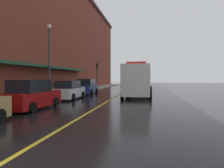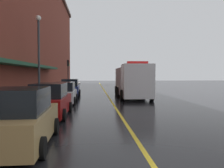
{
  "view_description": "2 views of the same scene",
  "coord_description": "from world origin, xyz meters",
  "px_view_note": "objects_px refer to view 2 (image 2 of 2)",
  "views": [
    {
      "loc": [
        3.34,
        -3.52,
        2.0
      ],
      "look_at": [
        -0.2,
        16.85,
        1.37
      ],
      "focal_mm": 33.1,
      "sensor_mm": 36.0,
      "label": 1
    },
    {
      "loc": [
        -1.53,
        -5.08,
        2.37
      ],
      "look_at": [
        0.69,
        24.07,
        1.16
      ],
      "focal_mm": 38.75,
      "sensor_mm": 36.0,
      "label": 2
    }
  ],
  "objects_px": {
    "parked_car_2": "(64,93)",
    "parked_car_3": "(70,88)",
    "parked_car_0": "(19,119)",
    "parking_meter_1": "(27,97)",
    "street_lamp_left": "(39,49)",
    "parking_meter_0": "(46,90)",
    "box_truck": "(132,81)",
    "traffic_light_near": "(68,69)",
    "parked_car_1": "(50,101)"
  },
  "relations": [
    {
      "from": "parked_car_0",
      "to": "parked_car_1",
      "type": "xyz_separation_m",
      "value": [
        0.02,
        5.53,
        -0.02
      ]
    },
    {
      "from": "box_truck",
      "to": "traffic_light_near",
      "type": "height_order",
      "value": "traffic_light_near"
    },
    {
      "from": "parked_car_3",
      "to": "box_truck",
      "type": "height_order",
      "value": "box_truck"
    },
    {
      "from": "parked_car_0",
      "to": "parked_car_3",
      "type": "distance_m",
      "value": 17.73
    },
    {
      "from": "parked_car_2",
      "to": "traffic_light_near",
      "type": "bearing_deg",
      "value": 4.32
    },
    {
      "from": "parked_car_1",
      "to": "parked_car_3",
      "type": "distance_m",
      "value": 12.21
    },
    {
      "from": "parked_car_0",
      "to": "street_lamp_left",
      "type": "xyz_separation_m",
      "value": [
        -1.99,
        11.96,
        3.51
      ]
    },
    {
      "from": "street_lamp_left",
      "to": "parking_meter_0",
      "type": "bearing_deg",
      "value": -35.02
    },
    {
      "from": "parked_car_0",
      "to": "traffic_light_near",
      "type": "distance_m",
      "value": 28.24
    },
    {
      "from": "parked_car_0",
      "to": "box_truck",
      "type": "height_order",
      "value": "box_truck"
    },
    {
      "from": "parked_car_1",
      "to": "box_truck",
      "type": "xyz_separation_m",
      "value": [
        6.26,
        10.58,
        0.79
      ]
    },
    {
      "from": "parked_car_3",
      "to": "parking_meter_0",
      "type": "height_order",
      "value": "parked_car_3"
    },
    {
      "from": "parked_car_3",
      "to": "street_lamp_left",
      "type": "bearing_deg",
      "value": 159.92
    },
    {
      "from": "parked_car_0",
      "to": "parking_meter_1",
      "type": "bearing_deg",
      "value": 11.94
    },
    {
      "from": "parking_meter_1",
      "to": "traffic_light_near",
      "type": "bearing_deg",
      "value": 89.84
    },
    {
      "from": "parked_car_0",
      "to": "parked_car_2",
      "type": "xyz_separation_m",
      "value": [
        0.04,
        11.73,
        -0.08
      ]
    },
    {
      "from": "parked_car_2",
      "to": "parking_meter_0",
      "type": "xyz_separation_m",
      "value": [
        -1.43,
        -0.19,
        0.25
      ]
    },
    {
      "from": "parked_car_0",
      "to": "parked_car_1",
      "type": "distance_m",
      "value": 5.53
    },
    {
      "from": "parked_car_2",
      "to": "box_truck",
      "type": "height_order",
      "value": "box_truck"
    },
    {
      "from": "parked_car_1",
      "to": "parking_meter_1",
      "type": "distance_m",
      "value": 1.5
    },
    {
      "from": "parked_car_2",
      "to": "street_lamp_left",
      "type": "bearing_deg",
      "value": 83.13
    },
    {
      "from": "parking_meter_0",
      "to": "traffic_light_near",
      "type": "height_order",
      "value": "traffic_light_near"
    },
    {
      "from": "parked_car_0",
      "to": "parking_meter_0",
      "type": "bearing_deg",
      "value": 5.73
    },
    {
      "from": "parked_car_1",
      "to": "box_truck",
      "type": "height_order",
      "value": "box_truck"
    },
    {
      "from": "box_truck",
      "to": "parking_meter_0",
      "type": "relative_size",
      "value": 7.02
    },
    {
      "from": "parked_car_0",
      "to": "parked_car_3",
      "type": "xyz_separation_m",
      "value": [
        -0.03,
        17.73,
        -0.03
      ]
    },
    {
      "from": "parked_car_2",
      "to": "parked_car_3",
      "type": "bearing_deg",
      "value": 0.2
    },
    {
      "from": "parked_car_0",
      "to": "parked_car_2",
      "type": "bearing_deg",
      "value": -1.34
    },
    {
      "from": "parked_car_1",
      "to": "parking_meter_0",
      "type": "xyz_separation_m",
      "value": [
        -1.41,
        6.02,
        0.19
      ]
    },
    {
      "from": "parking_meter_0",
      "to": "parking_meter_1",
      "type": "relative_size",
      "value": 1.0
    },
    {
      "from": "parked_car_3",
      "to": "parked_car_0",
      "type": "bearing_deg",
      "value": 178.81
    },
    {
      "from": "parked_car_2",
      "to": "parked_car_0",
      "type": "bearing_deg",
      "value": 179.35
    },
    {
      "from": "parked_car_3",
      "to": "parking_meter_0",
      "type": "distance_m",
      "value": 6.34
    },
    {
      "from": "parking_meter_0",
      "to": "traffic_light_near",
      "type": "bearing_deg",
      "value": 89.79
    },
    {
      "from": "parked_car_1",
      "to": "box_truck",
      "type": "distance_m",
      "value": 12.32
    },
    {
      "from": "parked_car_3",
      "to": "parking_meter_1",
      "type": "distance_m",
      "value": 11.82
    },
    {
      "from": "parked_car_1",
      "to": "parking_meter_0",
      "type": "relative_size",
      "value": 3.53
    },
    {
      "from": "parked_car_2",
      "to": "parked_car_3",
      "type": "height_order",
      "value": "parked_car_3"
    },
    {
      "from": "box_truck",
      "to": "parking_meter_1",
      "type": "relative_size",
      "value": 7.02
    },
    {
      "from": "parked_car_0",
      "to": "parked_car_1",
      "type": "bearing_deg",
      "value": -1.32
    },
    {
      "from": "box_truck",
      "to": "street_lamp_left",
      "type": "bearing_deg",
      "value": -62.43
    },
    {
      "from": "parked_car_1",
      "to": "street_lamp_left",
      "type": "relative_size",
      "value": 0.68
    },
    {
      "from": "parked_car_2",
      "to": "street_lamp_left",
      "type": "height_order",
      "value": "street_lamp_left"
    },
    {
      "from": "parked_car_2",
      "to": "box_truck",
      "type": "xyz_separation_m",
      "value": [
        6.24,
        4.38,
        0.85
      ]
    },
    {
      "from": "parked_car_1",
      "to": "parking_meter_1",
      "type": "relative_size",
      "value": 3.53
    },
    {
      "from": "box_truck",
      "to": "traffic_light_near",
      "type": "xyz_separation_m",
      "value": [
        -7.61,
        12.01,
        1.5
      ]
    },
    {
      "from": "parking_meter_0",
      "to": "street_lamp_left",
      "type": "relative_size",
      "value": 0.19
    },
    {
      "from": "street_lamp_left",
      "to": "parking_meter_1",
      "type": "bearing_deg",
      "value": -84.26
    },
    {
      "from": "parked_car_2",
      "to": "traffic_light_near",
      "type": "height_order",
      "value": "traffic_light_near"
    },
    {
      "from": "parked_car_1",
      "to": "parked_car_3",
      "type": "bearing_deg",
      "value": 1.05
    }
  ]
}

